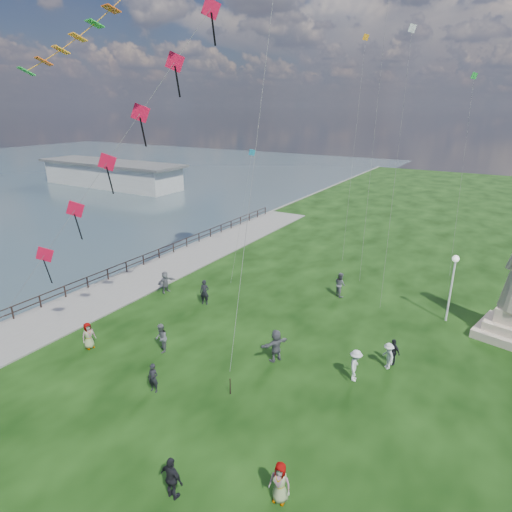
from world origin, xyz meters
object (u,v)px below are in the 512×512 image
Objects in this scene: person_2 at (355,365)px; person_3 at (172,478)px; person_8 at (388,356)px; person_5 at (165,282)px; person_4 at (280,482)px; person_9 at (393,351)px; person_7 at (340,284)px; pier_pavilion at (111,174)px; person_10 at (88,336)px; person_6 at (205,292)px; person_0 at (153,378)px; person_11 at (276,345)px; person_1 at (161,338)px; lamppost at (453,274)px.

person_2 is 0.99× the size of person_3.
person_5 is at bearing -135.55° from person_8.
person_4 is 11.00m from person_9.
person_3 is 19.91m from person_7.
person_3 is (54.04, -45.00, -0.96)m from pier_pavilion.
person_6 is at bearing -3.72° from person_10.
person_3 is at bearing -104.15° from person_10.
person_0 is at bearing -90.63° from person_8.
person_3 is at bearing 32.73° from person_11.
person_5 is at bearing 67.96° from person_7.
person_4 is (8.35, -2.34, 0.06)m from person_0.
person_1 is 1.16× the size of person_8.
person_0 is 10.29m from person_2.
person_1 is 10.97m from person_2.
person_6 reaches higher than person_4.
person_5 is at bearing -37.16° from pier_pavilion.
person_3 is 3.89m from person_4.
person_6 is at bearing 105.44° from person_0.
person_4 is at bearing 23.98° from person_1.
person_0 is 0.84× the size of person_7.
person_3 is at bearing -61.23° from person_8.
lamppost reaches higher than person_0.
person_1 reaches higher than person_5.
person_1 is at bearing -137.36° from lamppost.
person_9 is (0.11, 0.56, 0.01)m from person_8.
pier_pavilion is 63.65m from person_11.
person_6 is at bearing 130.34° from person_4.
person_11 reaches higher than person_1.
person_9 is (5.67, -7.08, -0.16)m from person_7.
person_4 is 0.91× the size of person_7.
person_4 reaches higher than person_0.
pier_pavilion is at bearing -168.21° from person_1.
person_4 is 19.97m from person_5.
person_7 is (-1.01, 19.88, 0.04)m from person_3.
person_1 is 13.08m from person_9.
person_2 is at bearing -31.16° from pier_pavilion.
person_3 is 0.97× the size of person_6.
lamppost is 18.31m from person_4.
person_0 is 0.82× the size of person_11.
person_7 reaches higher than person_6.
person_6 is 8.55m from person_10.
person_4 is 1.11× the size of person_8.
person_0 reaches higher than person_9.
pier_pavilion reaches higher than person_8.
person_2 is 4.43m from person_11.
pier_pavilion is 17.07× the size of person_1.
person_10 is 0.86× the size of person_11.
person_6 is (-12.28, 11.68, 0.08)m from person_4.
person_2 is at bearing -91.06° from person_5.
person_0 is at bearing -2.67° from person_1.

